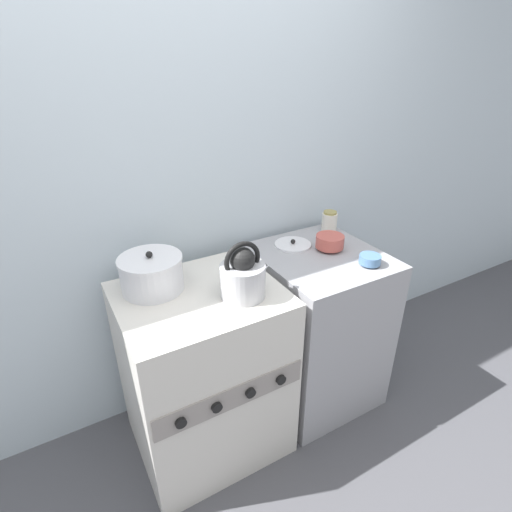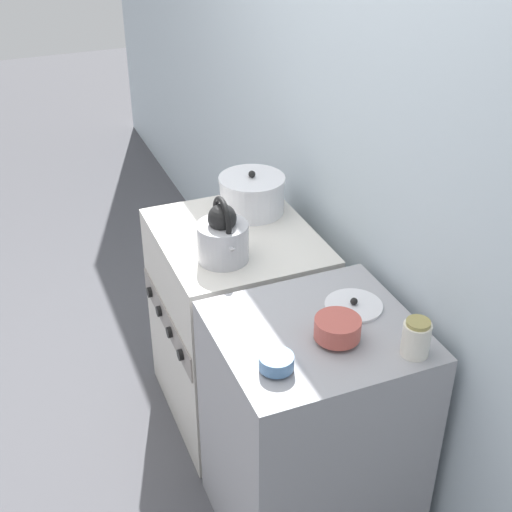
# 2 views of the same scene
# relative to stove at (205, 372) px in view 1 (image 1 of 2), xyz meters

# --- Properties ---
(ground_plane) EXTENTS (12.00, 12.00, 0.00)m
(ground_plane) POSITION_rel_stove_xyz_m (0.00, -0.29, -0.43)
(ground_plane) COLOR #4C4C51
(wall_back) EXTENTS (7.00, 0.06, 2.50)m
(wall_back) POSITION_rel_stove_xyz_m (0.00, 0.41, 0.82)
(wall_back) COLOR silver
(wall_back) RESTS_ON ground_plane
(stove) EXTENTS (0.68, 0.61, 0.87)m
(stove) POSITION_rel_stove_xyz_m (0.00, 0.00, 0.00)
(stove) COLOR beige
(stove) RESTS_ON ground_plane
(counter) EXTENTS (0.58, 0.63, 0.87)m
(counter) POSITION_rel_stove_xyz_m (0.66, 0.02, 0.00)
(counter) COLOR #99999E
(counter) RESTS_ON ground_plane
(kettle) EXTENTS (0.23, 0.19, 0.25)m
(kettle) POSITION_rel_stove_xyz_m (0.15, -0.10, 0.53)
(kettle) COLOR #B2B2B7
(kettle) RESTS_ON stove
(cooking_pot) EXTENTS (0.27, 0.27, 0.18)m
(cooking_pot) POSITION_rel_stove_xyz_m (-0.15, 0.13, 0.51)
(cooking_pot) COLOR silver
(cooking_pot) RESTS_ON stove
(enamel_bowl) EXTENTS (0.14, 0.14, 0.08)m
(enamel_bowl) POSITION_rel_stove_xyz_m (0.73, 0.05, 0.48)
(enamel_bowl) COLOR #B75147
(enamel_bowl) RESTS_ON counter
(small_ceramic_bowl) EXTENTS (0.10, 0.10, 0.05)m
(small_ceramic_bowl) POSITION_rel_stove_xyz_m (0.79, -0.17, 0.47)
(small_ceramic_bowl) COLOR #4C729E
(small_ceramic_bowl) RESTS_ON counter
(storage_jar) EXTENTS (0.08, 0.08, 0.12)m
(storage_jar) POSITION_rel_stove_xyz_m (0.87, 0.23, 0.50)
(storage_jar) COLOR silver
(storage_jar) RESTS_ON counter
(loose_pot_lid) EXTENTS (0.19, 0.19, 0.03)m
(loose_pot_lid) POSITION_rel_stove_xyz_m (0.60, 0.18, 0.44)
(loose_pot_lid) COLOR silver
(loose_pot_lid) RESTS_ON counter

